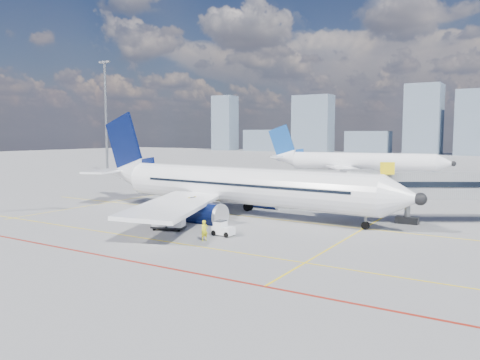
% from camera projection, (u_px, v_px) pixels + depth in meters
% --- Properties ---
extents(ground, '(420.00, 420.00, 0.00)m').
position_uv_depth(ground, '(196.00, 228.00, 45.10)').
color(ground, gray).
rests_on(ground, ground).
extents(apron_markings, '(90.00, 35.12, 0.01)m').
position_uv_depth(apron_markings, '(164.00, 234.00, 42.07)').
color(apron_markings, yellow).
rests_on(apron_markings, ground).
extents(floodlight_mast_nw, '(3.20, 0.61, 25.45)m').
position_uv_depth(floodlight_mast_nw, '(106.00, 114.00, 106.22)').
color(floodlight_mast_nw, slate).
rests_on(floodlight_mast_nw, ground).
extents(distant_skyline, '(244.05, 15.45, 31.50)m').
position_uv_depth(distant_skyline, '(439.00, 126.00, 208.74)').
color(distant_skyline, slate).
rests_on(distant_skyline, ground).
extents(main_aircraft, '(42.10, 36.66, 12.28)m').
position_uv_depth(main_aircraft, '(229.00, 185.00, 52.94)').
color(main_aircraft, white).
rests_on(main_aircraft, ground).
extents(second_aircraft, '(38.55, 33.45, 11.30)m').
position_uv_depth(second_aircraft, '(354.00, 162.00, 98.53)').
color(second_aircraft, white).
rests_on(second_aircraft, ground).
extents(baggage_tug, '(2.01, 1.31, 1.34)m').
position_uv_depth(baggage_tug, '(222.00, 228.00, 41.54)').
color(baggage_tug, white).
rests_on(baggage_tug, ground).
extents(cargo_dolly, '(3.44, 2.34, 1.73)m').
position_uv_depth(cargo_dolly, '(169.00, 220.00, 43.99)').
color(cargo_dolly, black).
rests_on(cargo_dolly, ground).
extents(belt_loader, '(5.96, 1.63, 2.43)m').
position_uv_depth(belt_loader, '(167.00, 211.00, 51.28)').
color(belt_loader, black).
rests_on(belt_loader, ground).
extents(ramp_worker, '(0.66, 0.76, 1.76)m').
position_uv_depth(ramp_worker, '(205.00, 230.00, 39.51)').
color(ramp_worker, yellow).
rests_on(ramp_worker, ground).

